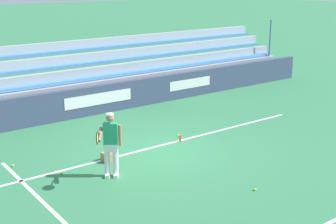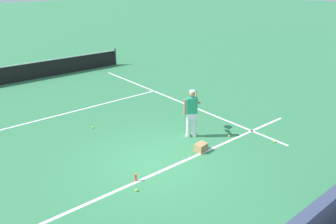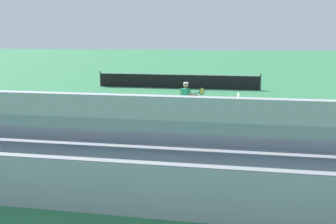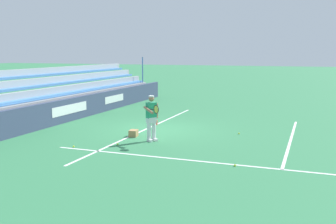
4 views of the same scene
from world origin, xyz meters
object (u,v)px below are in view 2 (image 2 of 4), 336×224
Objects in this scene: tennis_ball_midcourt at (173,96)px; tennis_ball_by_box at (274,142)px; tennis_ball_stray_back at (137,190)px; tennis_net at (29,71)px; tennis_ball_on_baseline at (93,127)px; water_bottle at (136,177)px; tennis_player at (192,113)px; tennis_ball_near_player at (229,136)px; ball_box_cardboard at (201,147)px.

tennis_ball_by_box is at bearing -93.19° from tennis_ball_midcourt.
tennis_net is (1.28, 12.29, 0.46)m from tennis_ball_stray_back.
tennis_ball_on_baseline is at bearing 77.33° from tennis_ball_stray_back.
tennis_ball_stray_back is at bearing -95.93° from tennis_net.
water_bottle is at bearing -94.94° from tennis_net.
water_bottle reaches higher than tennis_ball_stray_back.
tennis_ball_on_baseline and tennis_ball_by_box have the same top height.
tennis_ball_stray_back is 5.28m from tennis_ball_by_box.
tennis_net reaches higher than tennis_ball_on_baseline.
tennis_player is at bearing -49.83° from tennis_ball_on_baseline.
tennis_ball_near_player is 1.54m from tennis_ball_by_box.
water_bottle is (-0.72, -3.90, 0.08)m from tennis_ball_on_baseline.
tennis_ball_near_player is at bearing -105.03° from tennis_ball_midcourt.
tennis_net is (0.31, 7.97, 0.46)m from tennis_ball_on_baseline.
tennis_ball_stray_back is 0.30× the size of water_bottle.
tennis_net is (-2.09, 10.81, -0.40)m from tennis_player.
tennis_ball_near_player is 1.00× the size of tennis_ball_by_box.
tennis_ball_midcourt is 0.30× the size of water_bottle.
tennis_ball_near_player and tennis_ball_by_box have the same top height.
ball_box_cardboard is 6.06× the size of tennis_ball_on_baseline.
ball_box_cardboard is 11.92m from tennis_net.
ball_box_cardboard is 6.06× the size of tennis_ball_near_player.
tennis_ball_by_box is (0.88, -1.27, 0.00)m from tennis_ball_near_player.
tennis_ball_near_player is 1.00× the size of tennis_ball_midcourt.
tennis_player is 1.35m from ball_box_cardboard.
water_bottle is (-2.62, -0.07, -0.02)m from ball_box_cardboard.
tennis_ball_by_box is (1.87, -2.18, -0.86)m from tennis_player.
tennis_ball_by_box is 0.01× the size of tennis_net.
water_bottle reaches higher than tennis_ball_midcourt.
tennis_ball_stray_back is 1.00× the size of tennis_ball_by_box.
tennis_ball_near_player is 5.05m from tennis_ball_on_baseline.
tennis_ball_midcourt is at bearing 74.97° from tennis_ball_near_player.
tennis_ball_stray_back is 12.36m from tennis_net.
ball_box_cardboard reaches higher than tennis_ball_near_player.
tennis_player is 4.29× the size of ball_box_cardboard.
tennis_net reaches higher than water_bottle.
tennis_ball_on_baseline is 7.99m from tennis_net.
tennis_net reaches higher than ball_box_cardboard.
tennis_player is 3.00m from tennis_ball_by_box.
tennis_ball_on_baseline is (-3.38, 3.75, 0.00)m from tennis_ball_near_player.
tennis_ball_near_player and tennis_ball_midcourt have the same top height.
water_bottle is (0.25, 0.41, 0.08)m from tennis_ball_stray_back.
ball_box_cardboard is at bearing -82.32° from tennis_net.
tennis_ball_on_baseline is at bearing 132.03° from tennis_ball_near_player.
tennis_net is (-4.28, 7.25, 0.46)m from tennis_ball_midcourt.
tennis_net is at bearing 106.95° from tennis_ball_by_box.
tennis_player is 7.80× the size of water_bottle.
water_bottle is at bearing -100.47° from tennis_ball_on_baseline.
tennis_ball_near_player is 4.39m from tennis_ball_stray_back.
ball_box_cardboard is at bearing -177.04° from tennis_ball_near_player.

